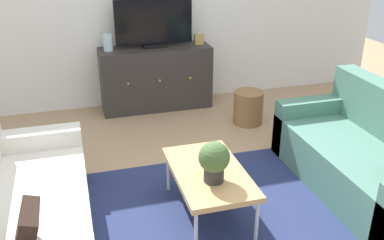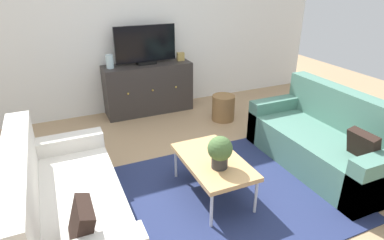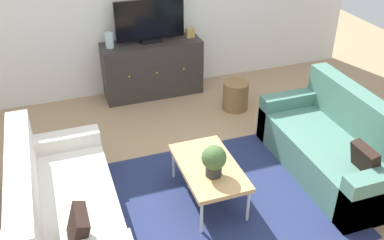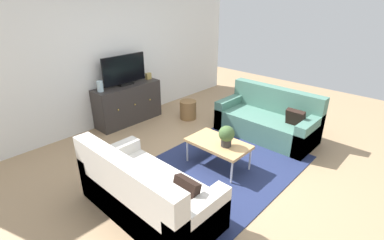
% 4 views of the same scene
% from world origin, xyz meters
% --- Properties ---
extents(ground_plane, '(10.00, 10.00, 0.00)m').
position_xyz_m(ground_plane, '(0.00, 0.00, 0.00)').
color(ground_plane, tan).
extents(wall_back, '(6.40, 0.12, 2.70)m').
position_xyz_m(wall_back, '(0.00, 2.55, 1.35)').
color(wall_back, white).
rests_on(wall_back, ground_plane).
extents(area_rug, '(2.50, 1.90, 0.01)m').
position_xyz_m(area_rug, '(0.00, -0.15, 0.01)').
color(area_rug, navy).
rests_on(area_rug, ground_plane).
extents(couch_left_side, '(0.83, 1.74, 0.86)m').
position_xyz_m(couch_left_side, '(-1.44, -0.10, 0.28)').
color(couch_left_side, silver).
rests_on(couch_left_side, ground_plane).
extents(couch_right_side, '(0.83, 1.74, 0.86)m').
position_xyz_m(couch_right_side, '(1.44, -0.10, 0.28)').
color(couch_right_side, '#4C7A6B').
rests_on(couch_right_side, ground_plane).
extents(coffee_table, '(0.53, 0.92, 0.41)m').
position_xyz_m(coffee_table, '(-0.02, -0.08, 0.37)').
color(coffee_table, tan).
rests_on(coffee_table, ground_plane).
extents(potted_plant, '(0.23, 0.23, 0.31)m').
position_xyz_m(potted_plant, '(-0.04, -0.23, 0.58)').
color(potted_plant, '#2D2D2D').
rests_on(potted_plant, coffee_table).
extents(tv_console, '(1.35, 0.47, 0.77)m').
position_xyz_m(tv_console, '(0.05, 2.27, 0.39)').
color(tv_console, '#332D2B').
rests_on(tv_console, ground_plane).
extents(flat_screen_tv, '(0.93, 0.16, 0.58)m').
position_xyz_m(flat_screen_tv, '(0.05, 2.29, 1.06)').
color(flat_screen_tv, black).
rests_on(flat_screen_tv, tv_console).
extents(glass_vase, '(0.11, 0.11, 0.20)m').
position_xyz_m(glass_vase, '(-0.51, 2.27, 0.87)').
color(glass_vase, silver).
rests_on(glass_vase, tv_console).
extents(mantel_clock, '(0.11, 0.07, 0.13)m').
position_xyz_m(mantel_clock, '(0.60, 2.27, 0.84)').
color(mantel_clock, tan).
rests_on(mantel_clock, tv_console).
extents(wicker_basket, '(0.34, 0.34, 0.38)m').
position_xyz_m(wicker_basket, '(0.97, 1.49, 0.19)').
color(wicker_basket, olive).
rests_on(wicker_basket, ground_plane).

